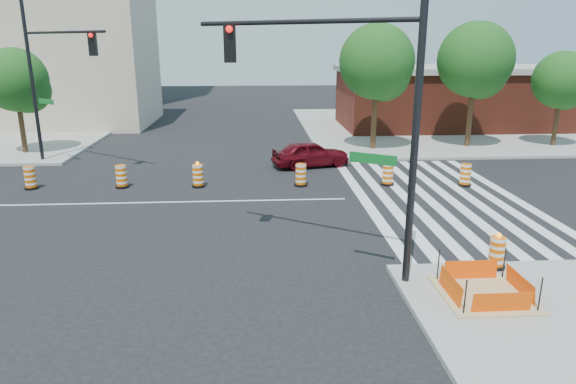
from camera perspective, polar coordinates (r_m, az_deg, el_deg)
name	(u,v)px	position (r m, az deg, el deg)	size (l,w,h in m)	color
ground	(176,202)	(21.54, -12.36, -1.10)	(120.00, 120.00, 0.00)	black
sidewalk_ne	(446,127)	(41.53, 17.19, 6.91)	(22.00, 22.00, 0.15)	gray
crosswalk_east	(437,197)	(22.62, 16.21, -0.53)	(6.75, 13.50, 0.01)	silver
lane_centerline	(176,202)	(21.54, -12.36, -1.09)	(14.00, 0.12, 0.01)	silver
excavation_pit	(484,293)	(14.06, 20.99, -10.43)	(2.20, 2.20, 0.90)	tan
brick_storefront	(449,98)	(41.26, 17.45, 9.98)	(16.50, 8.50, 4.60)	maroon
beige_midrise	(57,60)	(45.04, -24.26, 13.22)	(14.00, 10.00, 10.00)	#C2AD94
red_coupe	(311,154)	(27.02, 2.52, 4.27)	(1.63, 4.04, 1.38)	#50060E
signal_pole_se	(349,84)	(13.56, 6.83, 11.81)	(5.58, 3.59, 8.59)	black
signal_pole_nw	(49,65)	(29.13, -24.98, 12.70)	(5.20, 4.07, 8.55)	black
pit_drum	(497,253)	(15.67, 22.18, -6.33)	(0.54, 0.54, 1.05)	black
tree_north_b	(17,84)	(33.29, -27.91, 10.60)	(3.57, 3.57, 6.07)	#382314
tree_north_c	(377,66)	(31.17, 9.87, 13.62)	(4.37, 4.37, 7.43)	#382314
tree_north_d	(475,64)	(33.36, 20.11, 13.21)	(4.45, 4.45, 7.56)	#382314
tree_north_e	(562,83)	(35.79, 28.15, 10.60)	(3.45, 3.45, 5.86)	#382314
median_drum_1	(30,179)	(25.55, -26.72, 1.35)	(0.60, 0.60, 1.02)	black
median_drum_2	(121,177)	(24.23, -18.02, 1.57)	(0.60, 0.60, 1.02)	black
median_drum_3	(198,176)	(23.51, -9.96, 1.72)	(0.60, 0.60, 1.18)	black
median_drum_4	(301,176)	(23.32, 1.44, 1.82)	(0.60, 0.60, 1.02)	black
median_drum_5	(388,175)	(23.90, 11.03, 1.88)	(0.60, 0.60, 1.02)	black
median_drum_6	(465,176)	(24.67, 19.09, 1.73)	(0.60, 0.60, 1.02)	black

